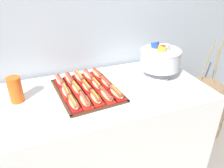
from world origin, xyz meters
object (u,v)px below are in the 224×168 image
object	(u,v)px
hot_dog_4	(116,93)
hot_dog_9	(106,83)
hot_dog_5	(66,92)
hot_dog_13	(89,76)
hot_dog_12	(80,77)
floor_vase	(201,110)
hot_dog_1	(85,101)
punch_bowl	(160,58)
hot_dog_11	(70,79)
serving_tray	(87,91)
hot_dog_8	(97,85)
hot_dog_0	(74,104)
hot_dog_3	(106,95)
hot_dog_7	(87,87)
hot_dog_10	(60,81)
buffet_table	(103,132)
hot_dog_6	(77,89)
hot_dog_14	(98,74)
hot_dog_2	(96,98)
cup_stack	(15,90)

from	to	relation	value
hot_dog_4	hot_dog_9	bearing A→B (deg)	94.54
hot_dog_5	hot_dog_13	distance (m)	0.28
hot_dog_12	floor_vase	bearing A→B (deg)	-4.38
hot_dog_1	hot_dog_9	world-z (taller)	hot_dog_1
hot_dog_12	punch_bowl	size ratio (longest dim) A/B	0.57
hot_dog_1	hot_dog_5	size ratio (longest dim) A/B	0.92
hot_dog_11	hot_dog_12	distance (m)	0.08
serving_tray	hot_dog_8	distance (m)	0.08
hot_dog_0	hot_dog_3	size ratio (longest dim) A/B	0.91
hot_dog_11	hot_dog_12	size ratio (longest dim) A/B	0.95
serving_tray	hot_dog_3	xyz separation A→B (m)	(0.09, -0.16, 0.03)
serving_tray	hot_dog_9	size ratio (longest dim) A/B	3.16
hot_dog_7	punch_bowl	distance (m)	0.61
hot_dog_4	hot_dog_10	world-z (taller)	hot_dog_10
buffet_table	hot_dog_9	xyz separation A→B (m)	(0.05, 0.05, 0.41)
hot_dog_0	hot_dog_6	bearing A→B (deg)	70.09
punch_bowl	hot_dog_9	bearing A→B (deg)	-179.33
floor_vase	serving_tray	size ratio (longest dim) A/B	1.81
hot_dog_9	hot_dog_14	bearing A→B (deg)	94.54
hot_dog_2	hot_dog_4	world-z (taller)	hot_dog_2
floor_vase	hot_dog_9	distance (m)	1.18
floor_vase	hot_dog_5	bearing A→B (deg)	-176.41
hot_dog_2	hot_dog_12	xyz separation A→B (m)	(-0.03, 0.33, 0.00)
hot_dog_10	hot_dog_14	size ratio (longest dim) A/B	0.96
hot_dog_12	hot_dog_1	bearing A→B (deg)	-98.27
hot_dog_5	cup_stack	xyz separation A→B (m)	(-0.32, 0.05, 0.05)
hot_dog_11	serving_tray	bearing A→B (deg)	-61.02
hot_dog_14	cup_stack	world-z (taller)	cup_stack
hot_dog_6	hot_dog_11	world-z (taller)	hot_dog_6
hot_dog_3	hot_dog_5	world-z (taller)	hot_dog_3
serving_tray	hot_dog_10	bearing A→B (deg)	136.81
hot_dog_13	serving_tray	bearing A→B (deg)	-109.91
hot_dog_9	cup_stack	world-z (taller)	cup_stack
hot_dog_13	hot_dog_14	bearing A→B (deg)	4.54
hot_dog_6	hot_dog_11	bearing A→B (deg)	94.54
floor_vase	cup_stack	xyz separation A→B (m)	(-1.66, -0.03, 0.60)
serving_tray	hot_dog_1	distance (m)	0.18
hot_dog_9	floor_vase	bearing A→B (deg)	3.32
hot_dog_0	hot_dog_10	size ratio (longest dim) A/B	1.01
hot_dog_1	hot_dog_4	distance (m)	0.23
hot_dog_1	hot_dog_2	size ratio (longest dim) A/B	1.05
hot_dog_3	hot_dog_4	bearing A→B (deg)	4.54
hot_dog_7	hot_dog_12	world-z (taller)	hot_dog_12
hot_dog_7	hot_dog_9	distance (m)	0.15
hot_dog_7	hot_dog_8	xyz separation A→B (m)	(0.07, 0.01, 0.00)
hot_dog_7	buffet_table	bearing A→B (deg)	-22.08
hot_dog_9	hot_dog_3	bearing A→B (deg)	-109.91
hot_dog_4	hot_dog_6	world-z (taller)	hot_dog_6
hot_dog_6	buffet_table	bearing A→B (deg)	-11.05
hot_dog_9	hot_dog_13	xyz separation A→B (m)	(-0.09, 0.16, 0.00)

